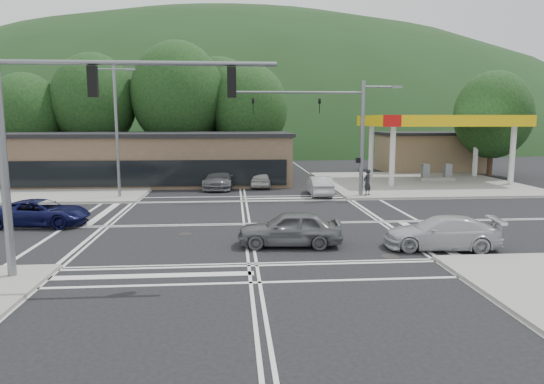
{
  "coord_description": "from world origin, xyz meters",
  "views": [
    {
      "loc": [
        -0.69,
        -24.69,
        5.37
      ],
      "look_at": [
        1.46,
        1.84,
        1.4
      ],
      "focal_mm": 32.0,
      "sensor_mm": 36.0,
      "label": 1
    }
  ],
  "objects": [
    {
      "name": "gas_station_canopy",
      "position": [
        16.99,
        15.99,
        5.04
      ],
      "size": [
        12.32,
        8.34,
        5.75
      ],
      "color": "silver",
      "rests_on": "ground"
    },
    {
      "name": "streetlight_nw",
      "position": [
        -8.44,
        9.0,
        5.05
      ],
      "size": [
        2.5,
        0.25,
        9.0
      ],
      "color": "slate",
      "rests_on": "ground"
    },
    {
      "name": "tree_n_c",
      "position": [
        1.0,
        24.0,
        6.49
      ],
      "size": [
        7.6,
        7.6,
        10.87
      ],
      "color": "#382619",
      "rests_on": "ground"
    },
    {
      "name": "tree_n_b",
      "position": [
        -6.0,
        24.0,
        7.79
      ],
      "size": [
        9.0,
        9.0,
        12.98
      ],
      "color": "#382619",
      "rests_on": "ground"
    },
    {
      "name": "signal_mast_ne",
      "position": [
        6.95,
        8.2,
        5.07
      ],
      "size": [
        11.65,
        0.3,
        8.0
      ],
      "color": "slate",
      "rests_on": "ground"
    },
    {
      "name": "car_northbound",
      "position": [
        -1.74,
        13.57,
        0.79
      ],
      "size": [
        2.74,
        5.64,
        1.58
      ],
      "primitive_type": "imported",
      "rotation": [
        0.0,
        0.0,
        -0.1
      ],
      "color": "slate",
      "rests_on": "ground"
    },
    {
      "name": "hill_north",
      "position": [
        0.0,
        90.0,
        0.0
      ],
      "size": [
        252.0,
        126.0,
        140.0
      ],
      "primitive_type": "ellipsoid",
      "color": "#1D3718",
      "rests_on": "ground"
    },
    {
      "name": "tree_n_a",
      "position": [
        -14.0,
        24.0,
        7.14
      ],
      "size": [
        8.0,
        8.0,
        11.75
      ],
      "color": "#382619",
      "rests_on": "ground"
    },
    {
      "name": "tree_ne",
      "position": [
        24.0,
        20.0,
        5.84
      ],
      "size": [
        7.2,
        7.2,
        9.99
      ],
      "color": "#382619",
      "rests_on": "ground"
    },
    {
      "name": "sidewalk_ne",
      "position": [
        15.0,
        15.0,
        0.07
      ],
      "size": [
        16.0,
        16.0,
        0.15
      ],
      "primitive_type": "cube",
      "color": "gray",
      "rests_on": "ground"
    },
    {
      "name": "convenience_store",
      "position": [
        20.0,
        25.0,
        1.9
      ],
      "size": [
        10.0,
        6.0,
        3.8
      ],
      "primitive_type": "cube",
      "color": "#846B4F",
      "rests_on": "ground"
    },
    {
      "name": "tree_n_e",
      "position": [
        -2.0,
        28.0,
        7.14
      ],
      "size": [
        8.4,
        8.4,
        11.98
      ],
      "color": "#382619",
      "rests_on": "ground"
    },
    {
      "name": "car_queue_b",
      "position": [
        1.64,
        14.0,
        0.67
      ],
      "size": [
        2.19,
        4.16,
        1.35
      ],
      "primitive_type": "imported",
      "rotation": [
        0.0,
        0.0,
        2.99
      ],
      "color": "silver",
      "rests_on": "ground"
    },
    {
      "name": "car_silver_east",
      "position": [
        8.0,
        -5.5,
        0.69
      ],
      "size": [
        4.97,
        2.6,
        1.37
      ],
      "primitive_type": "imported",
      "rotation": [
        0.0,
        0.0,
        -1.72
      ],
      "color": "silver",
      "rests_on": "ground"
    },
    {
      "name": "signal_mast_sw",
      "position": [
        -6.39,
        -8.2,
        5.12
      ],
      "size": [
        9.14,
        0.28,
        8.0
      ],
      "color": "slate",
      "rests_on": "ground"
    },
    {
      "name": "sidewalk_nw",
      "position": [
        -15.0,
        15.0,
        0.07
      ],
      "size": [
        16.0,
        16.0,
        0.15
      ],
      "primitive_type": "cube",
      "color": "gray",
      "rests_on": "ground"
    },
    {
      "name": "ground",
      "position": [
        0.0,
        0.0,
        0.0
      ],
      "size": [
        120.0,
        120.0,
        0.0
      ],
      "primitive_type": "plane",
      "color": "black",
      "rests_on": "ground"
    },
    {
      "name": "car_grey_center",
      "position": [
        1.71,
        -4.5,
        0.76
      ],
      "size": [
        4.59,
        2.16,
        1.52
      ],
      "primitive_type": "imported",
      "rotation": [
        0.0,
        0.0,
        -1.66
      ],
      "color": "slate",
      "rests_on": "ground"
    },
    {
      "name": "car_queue_a",
      "position": [
        5.5,
        9.35,
        0.69
      ],
      "size": [
        1.61,
        4.26,
        1.39
      ],
      "primitive_type": "imported",
      "rotation": [
        0.0,
        0.0,
        3.11
      ],
      "color": "#AEB1B5",
      "rests_on": "ground"
    },
    {
      "name": "tree_n_d",
      "position": [
        -20.0,
        23.0,
        5.84
      ],
      "size": [
        6.8,
        6.8,
        9.76
      ],
      "color": "#382619",
      "rests_on": "ground"
    },
    {
      "name": "pedestrian",
      "position": [
        8.64,
        8.16,
        1.06
      ],
      "size": [
        0.79,
        0.75,
        1.82
      ],
      "primitive_type": "imported",
      "rotation": [
        0.0,
        0.0,
        3.8
      ],
      "color": "black",
      "rests_on": "sidewalk_ne"
    },
    {
      "name": "commercial_row",
      "position": [
        -8.0,
        17.0,
        2.0
      ],
      "size": [
        24.0,
        8.0,
        4.0
      ],
      "primitive_type": "cube",
      "color": "brown",
      "rests_on": "ground"
    },
    {
      "name": "car_blue_west",
      "position": [
        -10.52,
        0.5,
        0.67
      ],
      "size": [
        5.04,
        2.69,
        1.35
      ],
      "primitive_type": "imported",
      "rotation": [
        0.0,
        0.0,
        1.47
      ],
      "color": "#0E103D",
      "rests_on": "ground"
    }
  ]
}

